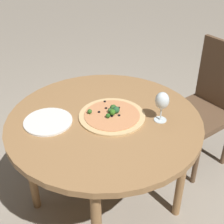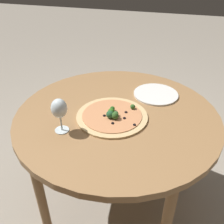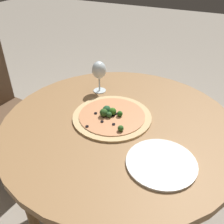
{
  "view_description": "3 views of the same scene",
  "coord_description": "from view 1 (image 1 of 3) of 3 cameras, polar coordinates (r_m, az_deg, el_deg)",
  "views": [
    {
      "loc": [
        -1.06,
        0.87,
        1.67
      ],
      "look_at": [
        -0.01,
        -0.04,
        0.76
      ],
      "focal_mm": 50.0,
      "sensor_mm": 36.0,
      "label": 1
    },
    {
      "loc": [
        0.27,
        -1.04,
        1.44
      ],
      "look_at": [
        -0.01,
        -0.04,
        0.76
      ],
      "focal_mm": 40.0,
      "sensor_mm": 36.0,
      "label": 2
    },
    {
      "loc": [
        0.82,
        0.37,
        1.38
      ],
      "look_at": [
        -0.01,
        -0.04,
        0.76
      ],
      "focal_mm": 40.0,
      "sensor_mm": 36.0,
      "label": 3
    }
  ],
  "objects": [
    {
      "name": "wine_glass",
      "position": [
        1.61,
        9.15,
        1.94
      ],
      "size": [
        0.07,
        0.07,
        0.17
      ],
      "color": "silver",
      "rests_on": "dining_table"
    },
    {
      "name": "plate_near",
      "position": [
        1.67,
        -11.61,
        -1.71
      ],
      "size": [
        0.26,
        0.26,
        0.01
      ],
      "color": "silver",
      "rests_on": "dining_table"
    },
    {
      "name": "chair",
      "position": [
        2.33,
        16.98,
        1.51
      ],
      "size": [
        0.43,
        0.43,
        0.93
      ],
      "rotation": [
        0.0,
        0.0,
        -3.23
      ],
      "color": "brown",
      "rests_on": "ground_plane"
    },
    {
      "name": "dining_table",
      "position": [
        1.71,
        -1.43,
        -3.25
      ],
      "size": [
        1.05,
        1.05,
        0.73
      ],
      "color": "olive",
      "rests_on": "ground_plane"
    },
    {
      "name": "pizza",
      "position": [
        1.67,
        -0.02,
        -0.57
      ],
      "size": [
        0.36,
        0.36,
        0.05
      ],
      "color": "tan",
      "rests_on": "dining_table"
    },
    {
      "name": "ground_plane",
      "position": [
        2.16,
        -1.18,
        -17.29
      ],
      "size": [
        12.0,
        12.0,
        0.0
      ],
      "primitive_type": "plane",
      "color": "gray"
    }
  ]
}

